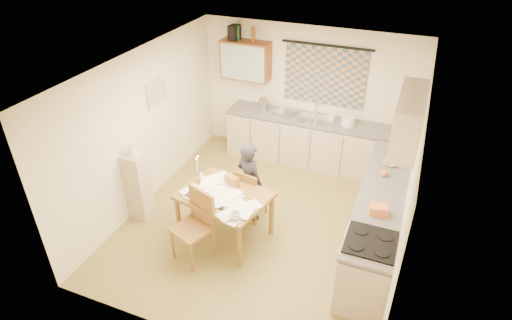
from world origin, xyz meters
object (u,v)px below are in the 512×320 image
at_px(counter_back, 314,142).
at_px(shelf_stand, 138,186).
at_px(stove, 365,270).
at_px(dining_table, 225,215).
at_px(person, 249,182).
at_px(counter_right, 378,219).
at_px(chair_far, 251,202).

height_order(counter_back, shelf_stand, shelf_stand).
distance_m(counter_back, stove, 3.24).
bearing_deg(dining_table, person, 85.81).
xyz_separation_m(counter_right, chair_far, (-1.92, -0.08, -0.18)).
distance_m(dining_table, shelf_stand, 1.45).
distance_m(stove, dining_table, 2.14).
relative_size(counter_right, chair_far, 3.37).
xyz_separation_m(counter_right, shelf_stand, (-3.54, -0.70, 0.11)).
bearing_deg(counter_right, counter_back, 128.18).
height_order(counter_back, dining_table, counter_back).
distance_m(counter_right, shelf_stand, 3.61).
bearing_deg(person, dining_table, 96.29).
distance_m(stove, chair_far, 2.17).
xyz_separation_m(counter_right, stove, (-0.00, -1.07, 0.02)).
bearing_deg(counter_back, chair_far, -104.24).
xyz_separation_m(stove, person, (-1.94, 0.98, 0.18)).
bearing_deg(counter_right, chair_far, -177.56).
height_order(stove, shelf_stand, shelf_stand).
distance_m(counter_back, person, 1.99).
height_order(chair_far, shelf_stand, shelf_stand).
distance_m(counter_right, person, 1.95).
distance_m(counter_right, stove, 1.07).
bearing_deg(person, stove, 175.77).
xyz_separation_m(stove, chair_far, (-1.92, 0.99, -0.20)).
height_order(counter_right, person, person).
relative_size(stove, shelf_stand, 0.85).
relative_size(stove, dining_table, 0.69).
bearing_deg(counter_back, counter_right, -51.82).
relative_size(counter_right, stove, 3.10).
relative_size(counter_back, stove, 3.47).
height_order(stove, person, person).
relative_size(counter_right, person, 2.25).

